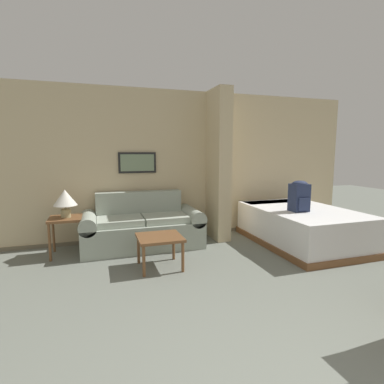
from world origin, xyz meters
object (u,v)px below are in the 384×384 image
(table_lamp, at_px, (65,199))
(backpack, at_px, (299,195))
(couch, at_px, (142,227))
(bed, at_px, (301,226))
(coffee_table, at_px, (160,240))

(table_lamp, height_order, backpack, backpack)
(couch, distance_m, table_lamp, 1.25)
(couch, distance_m, bed, 2.65)
(backpack, bearing_deg, couch, 161.22)
(backpack, bearing_deg, coffee_table, -176.07)
(table_lamp, bearing_deg, couch, 2.83)
(couch, bearing_deg, backpack, -18.78)
(couch, height_order, coffee_table, couch)
(couch, xyz_separation_m, table_lamp, (-1.13, -0.06, 0.53))
(coffee_table, distance_m, table_lamp, 1.59)
(couch, relative_size, coffee_table, 3.29)
(couch, relative_size, bed, 0.93)
(table_lamp, bearing_deg, coffee_table, -36.87)
(couch, distance_m, backpack, 2.57)
(table_lamp, bearing_deg, bed, -9.11)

